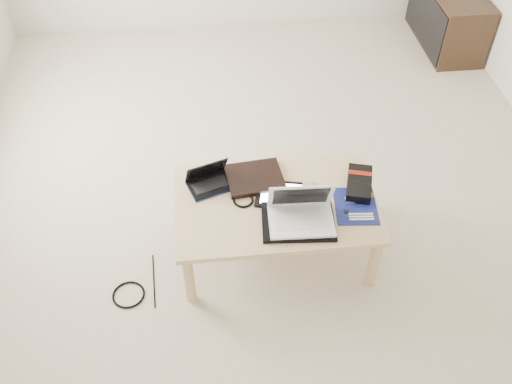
{
  "coord_description": "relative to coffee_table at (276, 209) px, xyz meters",
  "views": [
    {
      "loc": [
        -0.35,
        -2.86,
        2.64
      ],
      "look_at": [
        -0.12,
        -0.73,
        0.49
      ],
      "focal_mm": 40.0,
      "sensor_mm": 36.0,
      "label": 1
    }
  ],
  "objects": [
    {
      "name": "book",
      "position": [
        -0.1,
        0.19,
        0.06
      ],
      "size": [
        0.34,
        0.29,
        0.03
      ],
      "color": "black",
      "rests_on": "coffee_table"
    },
    {
      "name": "floor_cable_trail",
      "position": [
        -0.71,
        -0.16,
        -0.35
      ],
      "size": [
        0.03,
        0.37,
        0.01
      ],
      "primitive_type": "cylinder",
      "rotation": [
        1.57,
        0.0,
        0.05
      ],
      "color": "black",
      "rests_on": "ground"
    },
    {
      "name": "netbook",
      "position": [
        -0.36,
        0.18,
        0.08
      ],
      "size": [
        0.28,
        0.24,
        0.16
      ],
      "color": "black",
      "rests_on": "coffee_table"
    },
    {
      "name": "media_cabinet",
      "position": [
        1.78,
        2.18,
        -0.1
      ],
      "size": [
        0.41,
        0.9,
        0.5
      ],
      "color": "#3C2818",
      "rests_on": "ground"
    },
    {
      "name": "coffee_table",
      "position": [
        0.0,
        0.0,
        0.0
      ],
      "size": [
        1.1,
        0.7,
        0.4
      ],
      "color": "tan",
      "rests_on": "ground"
    },
    {
      "name": "neoprene_sleeve",
      "position": [
        0.1,
        -0.16,
        0.06
      ],
      "size": [
        0.4,
        0.31,
        0.02
      ],
      "primitive_type": "cube",
      "rotation": [
        0.0,
        0.0,
        -0.08
      ],
      "color": "black",
      "rests_on": "coffee_table"
    },
    {
      "name": "tablet",
      "position": [
        0.03,
        0.05,
        0.06
      ],
      "size": [
        0.32,
        0.27,
        0.01
      ],
      "color": "black",
      "rests_on": "coffee_table"
    },
    {
      "name": "white_laptop",
      "position": [
        0.11,
        -0.15,
        0.12
      ],
      "size": [
        0.35,
        0.26,
        0.23
      ],
      "color": "white",
      "rests_on": "neoprene_sleeve"
    },
    {
      "name": "gpu_box",
      "position": [
        0.48,
        0.07,
        0.08
      ],
      "size": [
        0.2,
        0.29,
        0.06
      ],
      "color": "black",
      "rests_on": "coffee_table"
    },
    {
      "name": "remote",
      "position": [
        0.18,
        0.03,
        0.06
      ],
      "size": [
        0.08,
        0.25,
        0.02
      ],
      "color": "silver",
      "rests_on": "coffee_table"
    },
    {
      "name": "motherboard",
      "position": [
        0.43,
        -0.08,
        0.05
      ],
      "size": [
        0.25,
        0.3,
        0.01
      ],
      "color": "#0B184B",
      "rests_on": "coffee_table"
    },
    {
      "name": "ground",
      "position": [
        0.01,
        0.73,
        -0.35
      ],
      "size": [
        4.0,
        4.0,
        0.0
      ],
      "primitive_type": "plane",
      "color": "beige",
      "rests_on": "ground"
    },
    {
      "name": "cable_coil",
      "position": [
        -0.18,
        0.03,
        0.06
      ],
      "size": [
        0.14,
        0.14,
        0.01
      ],
      "primitive_type": "torus",
      "rotation": [
        0.0,
        0.0,
        -0.21
      ],
      "color": "black",
      "rests_on": "coffee_table"
    },
    {
      "name": "floor_cable_coil",
      "position": [
        -0.85,
        -0.24,
        -0.35
      ],
      "size": [
        0.24,
        0.24,
        0.01
      ],
      "primitive_type": "torus",
      "rotation": [
        0.0,
        0.0,
        -0.38
      ],
      "color": "black",
      "rests_on": "ground"
    }
  ]
}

